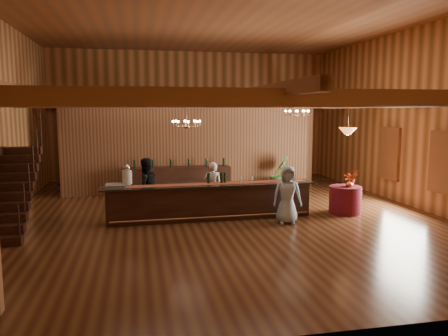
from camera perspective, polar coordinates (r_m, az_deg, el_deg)
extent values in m
plane|color=brown|center=(12.77, -0.29, -5.99)|extent=(14.00, 14.00, 0.00)
plane|color=brown|center=(12.66, -0.31, 18.99)|extent=(14.00, 14.00, 0.00)
cube|color=#C4824F|center=(19.33, -4.29, 6.84)|extent=(12.00, 0.10, 5.50)
cube|color=#C4824F|center=(5.71, 13.30, 4.89)|extent=(12.00, 0.10, 5.50)
cube|color=#C4824F|center=(14.79, 23.31, 6.02)|extent=(0.10, 14.00, 5.50)
cube|color=brown|center=(7.10, 8.33, 9.14)|extent=(11.90, 0.20, 0.28)
cube|color=brown|center=(9.49, 3.20, 8.80)|extent=(11.90, 0.20, 0.28)
cube|color=brown|center=(11.92, 0.16, 8.56)|extent=(11.90, 0.20, 0.28)
cube|color=brown|center=(14.38, -1.84, 8.39)|extent=(11.90, 0.20, 0.28)
cube|color=brown|center=(16.85, -3.25, 8.27)|extent=(11.90, 0.20, 0.28)
cube|color=brown|center=(19.13, -4.23, 8.18)|extent=(11.90, 0.20, 0.28)
cube|color=brown|center=(12.37, -21.47, 8.66)|extent=(0.18, 13.90, 0.22)
cube|color=brown|center=(12.42, -0.30, 9.17)|extent=(0.18, 13.90, 0.22)
cube|color=brown|center=(13.99, 18.32, 8.61)|extent=(0.18, 13.90, 0.22)
cube|color=brown|center=(16.88, -18.53, 2.45)|extent=(0.20, 0.20, 3.20)
cube|color=brown|center=(18.10, 11.06, 3.02)|extent=(0.20, 0.20, 3.20)
cube|color=brown|center=(15.86, -4.49, 2.33)|extent=(9.00, 0.18, 3.10)
cube|color=white|center=(13.54, 26.70, 0.64)|extent=(0.12, 1.05, 1.75)
cube|color=white|center=(15.66, 20.87, 1.79)|extent=(0.12, 1.05, 1.75)
cube|color=#3A2016|center=(11.24, -27.05, -7.15)|extent=(1.00, 0.28, 0.20)
cube|color=#3A2016|center=(11.45, -26.74, -5.83)|extent=(1.00, 0.28, 0.20)
cube|color=#3A2016|center=(11.68, -26.43, -4.57)|extent=(1.00, 0.28, 0.20)
cube|color=#3A2016|center=(11.90, -26.14, -3.35)|extent=(1.00, 0.28, 0.20)
cube|color=#3A2016|center=(12.14, -25.86, -2.18)|extent=(1.00, 0.28, 0.20)
cube|color=#3A2016|center=(12.38, -25.60, -1.05)|extent=(1.00, 0.28, 0.20)
cube|color=#3A2016|center=(12.62, -25.34, 0.04)|extent=(1.00, 0.28, 0.20)
cube|color=#3A2016|center=(12.87, -25.09, 1.08)|extent=(1.00, 0.28, 0.20)
cube|color=#3A2016|center=(13.12, -24.85, 2.09)|extent=(1.00, 0.28, 0.20)
cube|color=#3A2016|center=(18.17, -0.51, -0.15)|extent=(1.20, 0.60, 1.10)
cube|color=#9B603F|center=(17.86, -10.01, -0.56)|extent=(1.00, 0.60, 1.00)
cube|color=#3A2016|center=(12.08, -1.79, -4.51)|extent=(5.59, 0.72, 0.93)
cube|color=black|center=(11.99, -1.80, -2.23)|extent=(5.88, 0.84, 0.05)
cube|color=maroon|center=(11.98, -1.80, -2.09)|extent=(5.50, 0.48, 0.01)
cylinder|color=#A26D41|center=(11.80, -1.48, -6.43)|extent=(5.40, 0.16, 0.05)
cylinder|color=silver|center=(11.82, -12.52, -2.24)|extent=(0.18, 0.18, 0.08)
cylinder|color=silver|center=(11.79, -12.55, -1.18)|extent=(0.26, 0.26, 0.36)
sphere|color=silver|center=(11.76, -12.59, 0.02)|extent=(0.18, 0.18, 0.18)
cube|color=gray|center=(11.74, -14.00, -2.31)|extent=(0.50, 0.50, 0.10)
cube|color=#9B603F|center=(12.48, 7.87, -1.10)|extent=(0.06, 0.06, 0.30)
cube|color=#9B603F|center=(12.58, 9.08, -1.06)|extent=(0.06, 0.06, 0.30)
cylinder|color=#9B603F|center=(12.53, 8.48, -0.94)|extent=(0.24, 0.24, 0.24)
cylinder|color=black|center=(12.07, -2.03, -1.33)|extent=(0.07, 0.07, 0.30)
cylinder|color=black|center=(12.13, -0.35, -1.28)|extent=(0.07, 0.07, 0.30)
cylinder|color=black|center=(12.16, 0.11, -1.26)|extent=(0.07, 0.07, 0.30)
cube|color=#3A2016|center=(15.56, -5.74, -1.69)|extent=(3.56, 0.60, 1.00)
cylinder|color=#590B0D|center=(13.22, 15.55, -4.02)|extent=(0.92, 0.92, 0.80)
cylinder|color=#A26D41|center=(12.61, -4.93, 6.94)|extent=(0.02, 0.02, 0.68)
sphere|color=#A26D41|center=(12.62, -4.91, 5.41)|extent=(0.12, 0.12, 0.12)
torus|color=#A26D41|center=(12.61, -4.92, 5.86)|extent=(0.80, 0.80, 0.04)
cylinder|color=#A26D41|center=(14.56, 9.50, 7.53)|extent=(0.02, 0.02, 0.39)
sphere|color=#A26D41|center=(14.56, 9.48, 6.77)|extent=(0.12, 0.12, 0.12)
torus|color=#A26D41|center=(14.56, 9.49, 7.16)|extent=(0.80, 0.80, 0.04)
cylinder|color=#A26D41|center=(12.97, 15.93, 6.43)|extent=(0.02, 0.02, 0.80)
cone|color=orange|center=(12.98, 15.86, 4.66)|extent=(0.52, 0.52, 0.20)
imported|color=white|center=(12.82, -1.45, -2.52)|extent=(0.63, 0.52, 1.50)
imported|color=black|center=(12.50, -10.26, -2.51)|extent=(1.00, 0.92, 1.66)
imported|color=#A2C5DB|center=(11.67, 8.27, -3.48)|extent=(0.83, 0.61, 1.55)
imported|color=#3C7833|center=(16.08, 7.28, -0.76)|extent=(0.93, 0.86, 1.36)
imported|color=#A22706|center=(13.16, 16.18, -1.26)|extent=(0.44, 0.39, 0.49)
imported|color=#A26D41|center=(13.01, 16.05, -1.73)|extent=(0.18, 0.18, 0.32)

